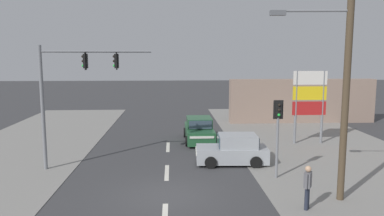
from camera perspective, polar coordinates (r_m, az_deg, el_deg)
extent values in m
plane|color=#3A3A3D|center=(15.24, -4.01, -13.21)|extent=(140.00, 140.00, 0.00)
cube|color=silver|center=(18.07, -3.85, -9.76)|extent=(0.20, 2.40, 0.01)
cube|color=silver|center=(22.88, -3.68, -5.95)|extent=(0.20, 2.40, 0.01)
cube|color=gray|center=(19.20, 24.46, -9.38)|extent=(10.00, 44.00, 0.02)
cylinder|color=#4C3D2B|center=(14.91, 22.57, 5.18)|extent=(0.26, 0.26, 9.86)
cylinder|color=slate|center=(14.58, 18.12, 13.90)|extent=(2.60, 0.30, 0.09)
cube|color=#595B60|center=(14.27, 12.94, 13.94)|extent=(0.58, 0.33, 0.18)
cylinder|color=slate|center=(19.22, -21.80, -0.08)|extent=(0.18, 0.18, 6.00)
cylinder|color=slate|center=(18.54, -14.37, 8.34)|extent=(5.20, 0.44, 0.11)
cube|color=black|center=(18.62, -15.92, 6.89)|extent=(0.22, 0.27, 0.68)
cube|color=black|center=(18.62, -15.92, 6.89)|extent=(0.07, 0.44, 0.84)
sphere|color=black|center=(18.64, -16.32, 7.56)|extent=(0.13, 0.13, 0.13)
sphere|color=black|center=(18.64, -16.29, 6.88)|extent=(0.13, 0.13, 0.13)
sphere|color=green|center=(18.64, -16.26, 6.20)|extent=(0.13, 0.13, 0.13)
cube|color=black|center=(18.44, -11.42, 7.03)|extent=(0.22, 0.27, 0.68)
cube|color=black|center=(18.44, -11.42, 7.03)|extent=(0.07, 0.44, 0.84)
sphere|color=black|center=(18.45, -11.81, 7.71)|extent=(0.13, 0.13, 0.13)
sphere|color=black|center=(18.45, -11.79, 7.02)|extent=(0.13, 0.13, 0.13)
sphere|color=green|center=(18.46, -11.78, 6.34)|extent=(0.13, 0.13, 0.13)
cylinder|color=slate|center=(17.28, 12.83, -5.96)|extent=(0.12, 0.12, 2.80)
cube|color=black|center=(16.96, 13.01, -0.24)|extent=(0.27, 0.21, 0.68)
cube|color=black|center=(16.96, 13.01, -0.24)|extent=(0.44, 0.05, 0.84)
sphere|color=black|center=(16.81, 13.16, 0.44)|extent=(0.13, 0.13, 0.13)
sphere|color=black|center=(16.84, 13.13, -0.30)|extent=(0.13, 0.13, 0.13)
sphere|color=green|center=(16.87, 13.11, -1.04)|extent=(0.13, 0.13, 0.13)
cylinder|color=slate|center=(24.18, 15.52, 0.07)|extent=(0.16, 0.16, 4.60)
cylinder|color=slate|center=(24.78, 19.25, 0.09)|extent=(0.16, 0.16, 4.60)
cube|color=silver|center=(24.30, 17.59, 4.41)|extent=(2.10, 0.14, 0.84)
cube|color=yellow|center=(24.37, 17.49, 2.18)|extent=(2.10, 0.14, 0.84)
cube|color=red|center=(24.47, 17.40, -0.04)|extent=(2.10, 0.14, 0.84)
cube|color=gray|center=(32.26, 16.39, 1.05)|extent=(12.00, 1.00, 3.60)
cube|color=#A3A8AD|center=(19.39, 6.05, -7.00)|extent=(3.67, 1.75, 0.76)
cube|color=#A3A8AD|center=(19.26, 6.97, -4.97)|extent=(1.96, 1.56, 0.64)
cube|color=#384756|center=(19.16, 4.08, -5.00)|extent=(0.12, 1.36, 0.54)
cube|color=#384756|center=(19.41, 9.82, -4.93)|extent=(0.12, 1.33, 0.51)
cube|color=white|center=(19.22, 0.63, -6.56)|extent=(0.10, 1.36, 0.14)
cylinder|color=black|center=(18.58, 2.87, -8.30)|extent=(0.61, 0.21, 0.60)
cylinder|color=black|center=(20.12, 2.60, -7.02)|extent=(0.61, 0.21, 0.60)
cylinder|color=black|center=(18.85, 9.73, -8.17)|extent=(0.61, 0.21, 0.60)
cylinder|color=black|center=(20.36, 8.93, -6.93)|extent=(0.61, 0.21, 0.60)
cube|color=#235633|center=(24.26, 1.10, -3.83)|extent=(1.73, 4.21, 0.80)
cube|color=#235633|center=(24.18, 1.09, -2.16)|extent=(1.57, 1.91, 0.62)
cube|color=#384756|center=(23.23, 1.28, -2.58)|extent=(1.44, 0.07, 0.53)
cube|color=#384756|center=(25.13, 0.91, -1.78)|extent=(1.40, 0.07, 0.50)
cube|color=white|center=(22.16, 1.53, -4.50)|extent=(1.45, 0.05, 0.14)
cylinder|color=black|center=(23.13, 3.46, -4.99)|extent=(0.20, 0.64, 0.64)
cylinder|color=black|center=(22.99, -0.77, -5.06)|extent=(0.20, 0.64, 0.64)
cylinder|color=black|center=(25.66, 2.76, -3.70)|extent=(0.20, 0.64, 0.64)
cylinder|color=black|center=(25.53, -1.04, -3.75)|extent=(0.20, 0.64, 0.64)
cylinder|color=#232838|center=(14.32, 17.04, -13.17)|extent=(0.14, 0.14, 0.84)
cylinder|color=#232838|center=(14.49, 17.19, -12.93)|extent=(0.14, 0.14, 0.84)
cube|color=slate|center=(14.17, 17.23, -10.40)|extent=(0.38, 0.42, 0.56)
sphere|color=tan|center=(14.05, 17.30, -8.85)|extent=(0.22, 0.22, 0.22)
cylinder|color=slate|center=(13.95, 17.03, -10.68)|extent=(0.09, 0.09, 0.54)
cylinder|color=slate|center=(14.39, 17.43, -10.12)|extent=(0.09, 0.09, 0.54)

